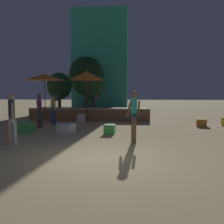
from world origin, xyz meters
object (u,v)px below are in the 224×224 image
Objects in this scene: patio_umbrella_0 at (44,77)px; bistro_chair_1 at (96,99)px; frisbee_disc at (75,131)px; person_1 at (39,109)px; bistro_chair_0 at (54,99)px; cube_seat_0 at (27,127)px; cube_seat_4 at (202,123)px; bistro_chair_2 at (107,99)px; person_2 at (134,114)px; cube_seat_1 at (66,128)px; cube_seat_3 at (81,118)px; person_3 at (12,117)px; person_0 at (53,108)px; background_tree_1 at (86,76)px; bistro_chair_3 at (56,99)px; background_tree_0 at (59,86)px; cube_seat_2 at (110,129)px; patio_umbrella_1 at (87,76)px; background_tree_2 at (93,87)px.

patio_umbrella_0 is 3.40× the size of bistro_chair_1.
patio_umbrella_0 reaches higher than frisbee_disc.
person_1 reaches higher than bistro_chair_0.
cube_seat_0 is at bearing 4.78° from bistro_chair_1.
bistro_chair_2 is (-5.43, 3.45, 1.17)m from cube_seat_4.
person_2 is at bearing -37.56° from bistro_chair_0.
cube_seat_3 reaches higher than cube_seat_1.
patio_umbrella_0 is 3.49m from cube_seat_3.
frisbee_disc is at bearing -148.86° from person_2.
person_2 is 1.03× the size of person_3.
person_0 is 0.93× the size of person_3.
background_tree_1 is at bearing 97.58° from cube_seat_1.
bistro_chair_3 is (-1.09, 8.56, 0.38)m from person_3.
background_tree_0 reaches higher than cube_seat_3.
person_2 is at bearing -95.27° from person_0.
person_3 reaches higher than frisbee_disc.
cube_seat_2 is 5.51m from cube_seat_4.
person_2 is 0.51× the size of background_tree_0.
person_0 is 3.08m from frisbee_disc.
bistro_chair_0 is (-2.47, 2.38, 1.12)m from cube_seat_3.
cube_seat_4 is 0.11× the size of background_tree_1.
patio_umbrella_1 is 5.35m from cube_seat_1.
background_tree_0 is (-2.10, 8.35, 1.47)m from person_0.
cube_seat_0 is at bearing -162.25° from cube_seat_4.
person_3 reaches higher than cube_seat_4.
background_tree_2 is (1.67, 5.30, 0.96)m from bistro_chair_3.
bistro_chair_1 is at bearing -27.80° from bistro_chair_3.
background_tree_0 is 1.03× the size of background_tree_2.
person_1 is (-1.59, -2.77, 0.71)m from cube_seat_3.
person_3 reaches higher than person_1.
person_1 is 0.95× the size of person_2.
bistro_chair_2 is (3.01, 4.80, 0.41)m from person_1.
cube_seat_3 is 3.27m from person_1.
bistro_chair_2 is (-0.72, 6.30, 1.16)m from cube_seat_2.
background_tree_0 is at bearing 177.90° from background_tree_2.
patio_umbrella_1 reaches higher than person_0.
patio_umbrella_1 reaches higher than bistro_chair_2.
cube_seat_3 is 7.06m from person_3.
cube_seat_4 is at bearing 37.20° from bistro_chair_2.
cube_seat_4 is 13.49m from background_tree_0.
person_2 reaches higher than cube_seat_3.
background_tree_1 reaches higher than cube_seat_0.
cube_seat_0 is at bearing -81.03° from patio_umbrella_0.
background_tree_0 is (-3.72, 6.66, -0.47)m from patio_umbrella_1.
patio_umbrella_1 is (2.66, 0.10, 0.08)m from patio_umbrella_0.
cube_seat_4 is at bearing -39.39° from background_tree_0.
patio_umbrella_1 is 3.57× the size of bistro_chair_0.
bistro_chair_3 is at bearing -89.71° from background_tree_1.
person_1 reaches higher than bistro_chair_3.
background_tree_0 reaches higher than patio_umbrella_0.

